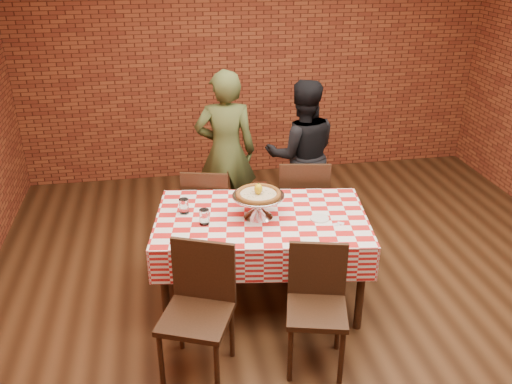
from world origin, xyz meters
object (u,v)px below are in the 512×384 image
condiment_caddy (261,192)px  diner_black (302,155)px  pizza_stand (258,206)px  chair_near_left (196,317)px  pizza (258,195)px  diner_olive (226,152)px  chair_far_right (301,202)px  table (261,259)px  chair_far_left (209,210)px  water_glass_left (204,217)px  water_glass_right (184,206)px  chair_near_right (317,313)px

condiment_caddy → diner_black: size_ratio=0.10×
pizza_stand → chair_near_left: (-0.55, -0.75, -0.39)m
pizza_stand → pizza: (0.00, 0.00, 0.10)m
condiment_caddy → diner_olive: size_ratio=0.09×
pizza_stand → diner_olive: bearing=94.1°
pizza_stand → chair_far_right: (0.55, 0.74, -0.38)m
condiment_caddy → chair_far_right: 0.76m
table → condiment_caddy: 0.54m
chair_far_left → pizza_stand: bearing=126.7°
pizza_stand → condiment_caddy: size_ratio=2.77×
water_glass_left → water_glass_right: (-0.14, 0.20, 0.00)m
chair_far_left → water_glass_left: bearing=97.5°
water_glass_left → chair_far_left: size_ratio=0.13×
condiment_caddy → chair_far_left: 0.74m
condiment_caddy → chair_far_right: size_ratio=0.16×
water_glass_left → chair_far_right: bearing=39.4°
table → chair_far_left: chair_far_left is taller
diner_black → chair_far_left: bearing=29.4°
chair_near_right → condiment_caddy: bearing=113.4°
pizza_stand → diner_black: bearing=61.5°
condiment_caddy → diner_black: bearing=61.6°
chair_far_left → chair_far_right: (0.86, -0.03, 0.02)m
chair_near_left → diner_black: (1.21, 1.96, 0.29)m
water_glass_left → condiment_caddy: 0.59m
water_glass_left → chair_far_right: (0.96, 0.79, -0.35)m
chair_near_left → water_glass_left: bearing=101.8°
water_glass_left → water_glass_right: same height
pizza → chair_near_right: pizza is taller
water_glass_left → chair_far_left: 0.91m
water_glass_right → chair_near_left: chair_near_left is taller
pizza → chair_far_right: 1.04m
water_glass_left → water_glass_right: bearing=124.3°
diner_olive → water_glass_right: bearing=71.3°
table → condiment_caddy: size_ratio=10.94×
water_glass_left → diner_olive: size_ratio=0.07×
pizza_stand → water_glass_left: size_ratio=3.43×
diner_black → pizza_stand: bearing=66.7°
pizza_stand → water_glass_left: 0.42m
chair_far_right → diner_olive: 0.89m
chair_near_right → chair_far_right: chair_far_right is taller
chair_far_right → diner_olive: (-0.64, 0.52, 0.34)m
pizza → chair_near_right: size_ratio=0.40×
pizza → water_glass_right: 0.59m
pizza → diner_black: bearing=61.5°
condiment_caddy → diner_olive: bearing=103.0°
chair_near_left → diner_black: 2.32m
pizza_stand → water_glass_right: bearing=164.3°
pizza → chair_near_right: 1.00m
table → pizza_stand: 0.47m
water_glass_right → chair_far_left: 0.76m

